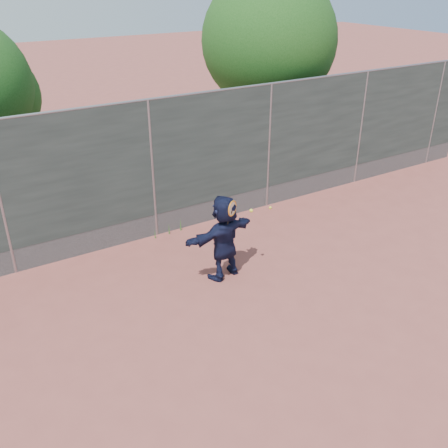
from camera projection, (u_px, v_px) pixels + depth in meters
ground at (243, 317)px, 8.46m from camera, size 80.00×80.00×0.00m
player at (224, 237)px, 9.26m from camera, size 1.60×0.75×1.66m
ball_ground at (270, 208)px, 12.30m from camera, size 0.07×0.07×0.07m
fence at (152, 168)px, 10.40m from camera, size 20.00×0.06×3.03m
swing_action at (234, 210)px, 8.87m from camera, size 0.61×0.17×0.51m
tree_right at (273, 44)px, 13.42m from camera, size 3.78×3.60×5.39m
weed_clump at (171, 228)px, 11.11m from camera, size 0.68×0.07×0.30m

